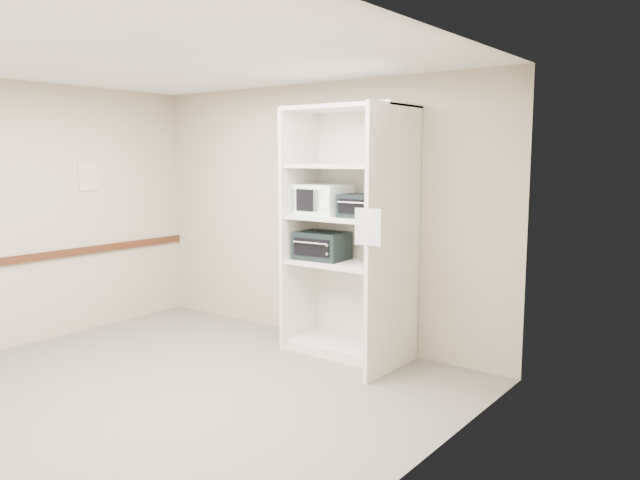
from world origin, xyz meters
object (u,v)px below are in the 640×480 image
Objects in this scene: toaster_oven_lower at (322,246)px; toaster_oven_upper at (361,206)px; microwave at (323,199)px; shelving_unit at (353,241)px.

toaster_oven_upper is at bearing -7.00° from toaster_oven_lower.
shelving_unit is at bearing 5.85° from microwave.
microwave is (-0.35, -0.00, 0.39)m from shelving_unit.
toaster_oven_lower is at bearing -176.55° from shelving_unit.
toaster_oven_lower is (-0.00, -0.02, -0.46)m from microwave.
shelving_unit is 0.36m from toaster_oven_lower.
shelving_unit reaches higher than toaster_oven_upper.
shelving_unit is 4.90× the size of microwave.
shelving_unit is 6.33× the size of toaster_oven_upper.
shelving_unit is 0.37m from toaster_oven_upper.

